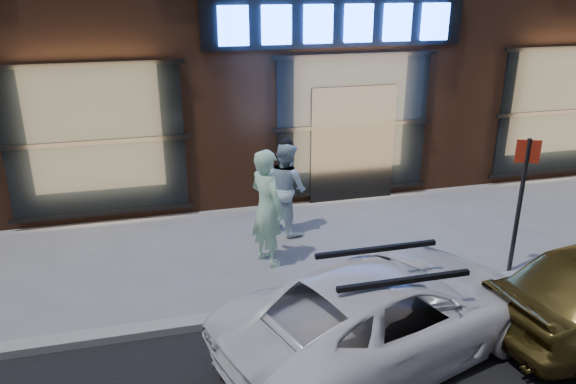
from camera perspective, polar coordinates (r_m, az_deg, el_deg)
name	(u,v)px	position (r m, az deg, el deg)	size (l,w,h in m)	color
ground	(441,292)	(8.86, 15.26, -9.76)	(90.00, 90.00, 0.00)	slate
curb	(441,288)	(8.83, 15.30, -9.42)	(60.00, 0.25, 0.12)	gray
man_bowtie	(267,208)	(8.98, -2.15, -1.60)	(0.71, 0.46, 1.94)	#BEFAC7
man_cap	(286,188)	(10.16, -0.17, 0.45)	(0.83, 0.65, 1.71)	white
white_suv	(386,311)	(7.13, 9.95, -11.82)	(1.99, 4.31, 1.20)	white
sign_post	(521,194)	(9.26, 22.60, -0.18)	(0.33, 0.17, 2.20)	#262628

